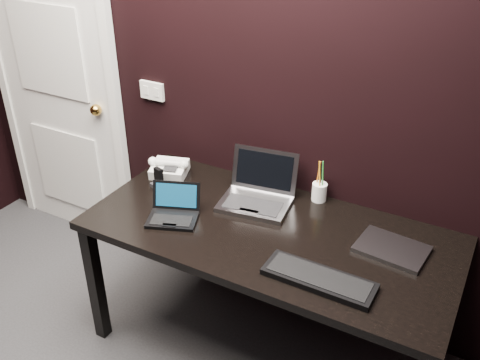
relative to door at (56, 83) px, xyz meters
The scene contains 11 objects.
wall_back 1.37m from the door, ahead, with size 4.00×4.00×0.00m, color black.
door is the anchor object (origin of this frame).
wall_switch 0.73m from the door, ahead, with size 0.15×0.02×0.10m.
desk 1.73m from the door, 12.82° to the right, with size 1.70×0.80×0.74m.
netbook 1.34m from the door, 22.75° to the right, with size 0.29×0.27×0.15m.
silver_laptop 1.53m from the door, ahead, with size 0.38×0.35×0.23m.
ext_keyboard 2.09m from the door, 16.94° to the right, with size 0.45×0.16×0.03m.
closed_laptop 2.22m from the door, ahead, with size 0.31×0.24×0.02m.
desk_phone 1.00m from the door, 10.44° to the right, with size 0.23×0.22×0.11m.
mobile_phone 1.05m from the door, 17.45° to the right, with size 0.07×0.06×0.11m.
pen_cup 1.77m from the door, ahead, with size 0.10×0.10×0.22m.
Camera 1 is at (1.15, -0.43, 2.16)m, focal length 40.00 mm.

